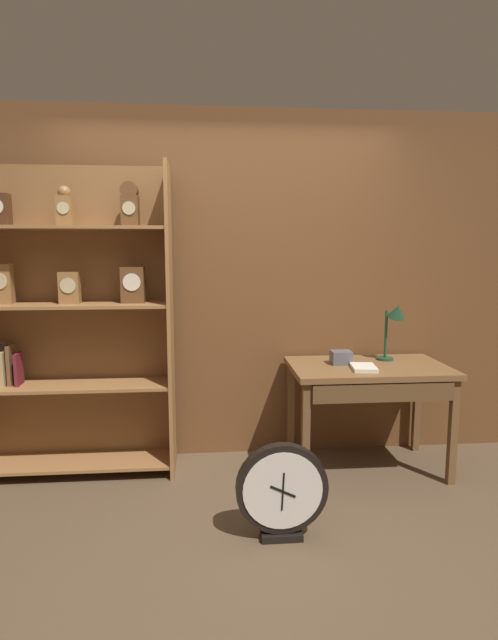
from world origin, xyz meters
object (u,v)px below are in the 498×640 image
(round_clock_large, at_px, (282,491))
(workbench, at_px, (369,379))
(toolbox_small, at_px, (341,357))
(open_repair_manual, at_px, (364,368))
(bookshelf, at_px, (68,322))
(desk_lamp, at_px, (394,321))

(round_clock_large, bearing_deg, workbench, 47.44)
(toolbox_small, bearing_deg, round_clock_large, -122.26)
(workbench, relative_size, open_repair_manual, 5.02)
(bookshelf, relative_size, workbench, 1.95)
(bookshelf, relative_size, open_repair_manual, 9.81)
(bookshelf, distance_m, workbench, 2.14)
(workbench, relative_size, round_clock_large, 2.02)
(desk_lamp, height_order, open_repair_manual, desk_lamp)
(workbench, xyz_separation_m, round_clock_large, (-0.74, -0.81, -0.40))
(toolbox_small, xyz_separation_m, round_clock_large, (-0.56, -0.88, -0.54))
(toolbox_small, distance_m, open_repair_manual, 0.21)
(toolbox_small, bearing_deg, workbench, -22.29)
(bookshelf, relative_size, round_clock_large, 3.94)
(workbench, bearing_deg, desk_lamp, 31.61)
(desk_lamp, bearing_deg, toolbox_small, -171.51)
(workbench, relative_size, desk_lamp, 2.52)
(workbench, bearing_deg, bookshelf, 175.57)
(round_clock_large, bearing_deg, toolbox_small, 57.74)
(workbench, distance_m, toolbox_small, 0.25)
(toolbox_small, height_order, open_repair_manual, toolbox_small)
(workbench, relative_size, toolbox_small, 7.77)
(desk_lamp, xyz_separation_m, open_repair_manual, (-0.29, -0.23, -0.29))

